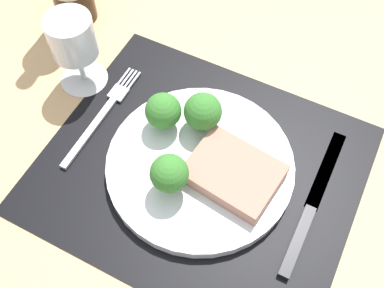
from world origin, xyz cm
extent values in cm
cube|color=tan|center=(0.00, 0.00, -1.50)|extent=(140.00, 110.00, 3.00)
cube|color=black|center=(0.00, 0.00, 0.15)|extent=(41.77, 35.66, 0.30)
cylinder|color=silver|center=(0.00, 0.00, 1.10)|extent=(25.16, 25.16, 1.60)
cube|color=tan|center=(4.76, 0.42, 2.97)|extent=(12.53, 10.22, 2.14)
cylinder|color=#5B8942|center=(-7.10, 3.11, 2.53)|extent=(1.40, 1.40, 1.25)
sphere|color=#387A2D|center=(-7.10, 3.11, 5.26)|extent=(4.95, 4.95, 4.95)
cylinder|color=#6B994C|center=(-1.71, -5.10, 2.87)|extent=(1.62, 1.62, 1.93)
sphere|color=#387A2D|center=(-1.71, -5.10, 5.89)|extent=(4.84, 4.84, 4.84)
cylinder|color=#5B8942|center=(-2.30, 5.34, 2.54)|extent=(1.57, 1.57, 1.28)
sphere|color=#387A2D|center=(-2.30, 5.34, 5.37)|extent=(5.16, 5.16, 5.16)
cube|color=silver|center=(-16.53, -2.00, 0.55)|extent=(1.00, 13.00, 0.50)
cube|color=silver|center=(-16.53, 5.80, 0.55)|extent=(2.40, 2.60, 0.40)
cube|color=silver|center=(-17.43, 8.90, 0.55)|extent=(0.30, 3.60, 0.35)
cube|color=silver|center=(-16.83, 8.90, 0.55)|extent=(0.30, 3.60, 0.35)
cube|color=silver|center=(-16.23, 8.90, 0.55)|extent=(0.30, 3.60, 0.35)
cube|color=silver|center=(-15.63, 8.90, 0.55)|extent=(0.30, 3.60, 0.35)
cube|color=black|center=(15.38, -3.90, 0.70)|extent=(1.40, 10.00, 0.80)
cube|color=silver|center=(15.38, 7.60, 0.45)|extent=(1.80, 13.00, 0.30)
cylinder|color=silver|center=(-22.88, 6.06, 0.20)|extent=(7.24, 7.24, 0.40)
cylinder|color=silver|center=(-22.88, 6.06, 3.23)|extent=(0.80, 0.80, 5.66)
cylinder|color=silver|center=(-22.88, 6.06, 9.10)|extent=(6.63, 6.63, 6.07)
cylinder|color=#560C19|center=(-22.88, 6.06, 7.20)|extent=(5.84, 5.84, 2.28)
camera|label=1|loc=(12.59, -27.15, 55.29)|focal=43.09mm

